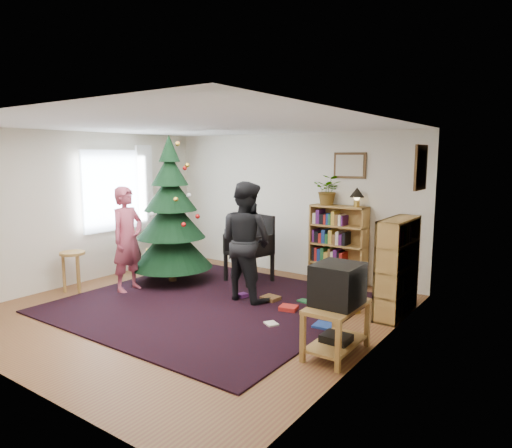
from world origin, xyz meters
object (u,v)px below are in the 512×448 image
Objects in this scene: picture_right at (421,168)px; armchair at (253,245)px; crt_tv at (337,284)px; picture_back at (350,165)px; table_lamp at (357,194)px; bookshelf_back at (338,244)px; bookshelf_right at (397,266)px; tv_stand at (337,325)px; potted_plant at (328,190)px; person_by_chair at (246,241)px; person_standing at (128,239)px; stool at (73,261)px; christmas_tree at (171,222)px.

picture_right reaches higher than armchair.
armchair reaches higher than crt_tv.
picture_back is 1.77× the size of table_lamp.
bookshelf_back is 0.90m from table_lamp.
tv_stand is (-0.12, -1.58, -0.34)m from bookshelf_right.
picture_back reaches higher than potted_plant.
picture_right reaches higher than person_by_chair.
bookshelf_right is 1.59× the size of tv_stand.
picture_back reaches higher than table_lamp.
person_standing is at bearing -137.56° from bookshelf_back.
person_standing is at bearing 175.99° from tv_stand.
potted_plant reaches higher than bookshelf_back.
person_standing reaches higher than bookshelf_right.
potted_plant is (-1.37, 2.54, 1.23)m from tv_stand.
bookshelf_back is at bearing 180.00° from table_lamp.
stool is at bearing -154.29° from picture_right.
christmas_tree reaches higher than picture_right.
person_by_chair is at bearing 106.75° from bookshelf_right.
bookshelf_back and bookshelf_right have the same top height.
potted_plant reaches higher than person_standing.
table_lamp is (2.79, 2.28, 0.69)m from person_standing.
bookshelf_back is at bearing 41.50° from stool.
bookshelf_right is (1.29, -0.96, 0.00)m from bookshelf_back.
potted_plant is (2.97, 2.80, 1.06)m from stool.
crt_tv is (-0.12, -1.58, 0.10)m from bookshelf_right.
armchair is (-2.42, 1.87, -0.16)m from crt_tv.
tv_stand is 4.36m from stool.
person_by_chair is at bearing -123.38° from table_lamp.
person_standing is 0.94× the size of person_by_chair.
picture_right is at bearing -151.88° from person_by_chair.
potted_plant is (-1.37, 2.54, 0.78)m from crt_tv.
bookshelf_back is 1.16× the size of armchair.
christmas_tree is 1.57m from person_by_chair.
picture_back is 0.52m from potted_plant.
christmas_tree is 3.68m from tv_stand.
christmas_tree reaches higher than bookshelf_right.
bookshelf_right is 2.62× the size of potted_plant.
tv_stand is 3.14m from potted_plant.
bookshelf_back is at bearing 40.03° from armchair.
person_standing reaches higher than armchair.
picture_right is 2.99m from armchair.
tv_stand is at bearing 156.90° from person_by_chair.
person_by_chair is (1.76, 0.71, 0.05)m from person_standing.
armchair is (-2.67, -0.08, -1.34)m from picture_right.
bookshelf_back reaches higher than crt_tv.
potted_plant reaches higher than bookshelf_right.
armchair is at bearing -43.24° from person_standing.
table_lamp is at bearing 152.41° from picture_right.
christmas_tree is 3.06m from table_lamp.
christmas_tree reaches higher than bookshelf_back.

